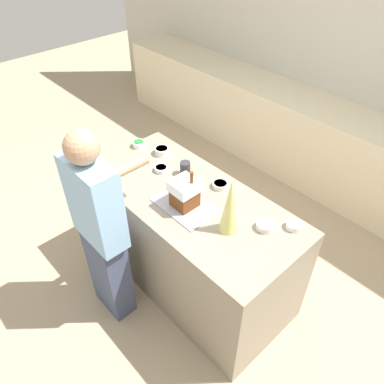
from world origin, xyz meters
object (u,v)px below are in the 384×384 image
(decorative_tree, at_px, (230,206))
(candy_bowl_center_rear, at_px, (220,185))
(candy_bowl_near_tray_right, at_px, (294,225))
(gingerbread_house, at_px, (185,193))
(candy_bowl_far_right, at_px, (161,169))
(candy_bowl_near_tray_left, at_px, (139,144))
(baking_tray, at_px, (185,205))
(person, at_px, (101,231))
(mug, at_px, (185,168))
(candy_bowl_front_corner, at_px, (162,151))
(candy_bowl_behind_tray, at_px, (265,226))

(decorative_tree, relative_size, candy_bowl_center_rear, 3.44)
(candy_bowl_near_tray_right, xyz_separation_m, candy_bowl_center_rear, (-0.61, -0.05, -0.00))
(gingerbread_house, distance_m, decorative_tree, 0.37)
(candy_bowl_far_right, bearing_deg, candy_bowl_near_tray_left, 168.85)
(gingerbread_house, xyz_separation_m, candy_bowl_center_rear, (0.02, 0.33, -0.10))
(baking_tray, bearing_deg, person, -117.02)
(mug, xyz_separation_m, person, (0.00, -0.77, -0.14))
(candy_bowl_far_right, relative_size, candy_bowl_near_tray_left, 1.01)
(candy_bowl_front_corner, xyz_separation_m, candy_bowl_center_rear, (0.62, 0.04, -0.01))
(candy_bowl_near_tray_right, relative_size, candy_bowl_center_rear, 0.86)
(gingerbread_house, distance_m, candy_bowl_center_rear, 0.34)
(mug, bearing_deg, decorative_tree, -16.94)
(candy_bowl_front_corner, bearing_deg, candy_bowl_far_right, -40.49)
(baking_tray, height_order, candy_bowl_front_corner, candy_bowl_front_corner)
(baking_tray, bearing_deg, candy_bowl_near_tray_left, 165.40)
(gingerbread_house, bearing_deg, baking_tray, -146.90)
(mug, bearing_deg, baking_tray, -42.52)
(candy_bowl_front_corner, distance_m, candy_bowl_center_rear, 0.62)
(candy_bowl_behind_tray, height_order, candy_bowl_near_tray_left, candy_bowl_near_tray_left)
(candy_bowl_near_tray_left, height_order, candy_bowl_near_tray_right, candy_bowl_near_tray_left)
(person, bearing_deg, candy_bowl_near_tray_right, 44.80)
(gingerbread_house, xyz_separation_m, candy_bowl_front_corner, (-0.60, 0.29, -0.09))
(gingerbread_house, relative_size, candy_bowl_front_corner, 2.46)
(candy_bowl_front_corner, bearing_deg, baking_tray, -25.53)
(decorative_tree, distance_m, person, 0.89)
(candy_bowl_near_tray_right, bearing_deg, candy_bowl_front_corner, -175.96)
(candy_bowl_behind_tray, xyz_separation_m, mug, (-0.78, 0.01, 0.03))
(baking_tray, distance_m, candy_bowl_center_rear, 0.33)
(baking_tray, xyz_separation_m, person, (-0.26, -0.52, -0.09))
(decorative_tree, xyz_separation_m, candy_bowl_center_rear, (-0.33, 0.27, -0.18))
(candy_bowl_behind_tray, xyz_separation_m, candy_bowl_far_right, (-0.93, -0.10, -0.00))
(candy_bowl_far_right, bearing_deg, gingerbread_house, -17.67)
(gingerbread_house, xyz_separation_m, decorative_tree, (0.35, 0.06, 0.08))
(decorative_tree, bearing_deg, candy_bowl_front_corner, 166.45)
(gingerbread_house, bearing_deg, candy_bowl_front_corner, 154.51)
(person, bearing_deg, candy_bowl_front_corner, 112.60)
(candy_bowl_behind_tray, height_order, candy_bowl_near_tray_right, candy_bowl_behind_tray)
(gingerbread_house, xyz_separation_m, person, (-0.27, -0.52, -0.20))
(decorative_tree, relative_size, mug, 3.85)
(gingerbread_house, bearing_deg, mug, 137.56)
(candy_bowl_far_right, bearing_deg, candy_bowl_behind_tray, 6.05)
(candy_bowl_front_corner, bearing_deg, candy_bowl_near_tray_right, 4.04)
(gingerbread_house, relative_size, candy_bowl_near_tray_right, 2.90)
(candy_bowl_behind_tray, relative_size, person, 0.07)
(person, bearing_deg, candy_bowl_far_right, 103.57)
(candy_bowl_center_rear, bearing_deg, candy_bowl_far_right, -156.58)
(baking_tray, relative_size, candy_bowl_center_rear, 3.73)
(baking_tray, relative_size, decorative_tree, 1.08)
(gingerbread_house, height_order, candy_bowl_near_tray_left, gingerbread_house)
(candy_bowl_center_rear, distance_m, mug, 0.30)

